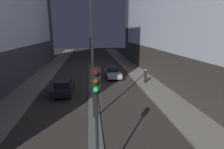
{
  "coord_description": "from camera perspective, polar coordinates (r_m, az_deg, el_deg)",
  "views": [
    {
      "loc": [
        -0.18,
        -2.67,
        6.38
      ],
      "look_at": [
        2.81,
        20.76,
        0.5
      ],
      "focal_mm": 28.0,
      "sensor_mm": 36.0,
      "label": 1
    }
  ],
  "objects": [
    {
      "name": "traffic_light_near",
      "position": [
        6.42,
        -5.14,
        -9.77
      ],
      "size": [
        0.32,
        0.42,
        5.06
      ],
      "color": "black",
      "rests_on": "median_strip"
    },
    {
      "name": "traffic_light_mid",
      "position": [
        18.0,
        -6.65,
        5.64
      ],
      "size": [
        0.32,
        0.42,
        5.06
      ],
      "color": "black",
      "rests_on": "median_strip"
    },
    {
      "name": "median_strip",
      "position": [
        21.3,
        -6.47,
        -3.39
      ],
      "size": [
        0.87,
        33.33,
        0.11
      ],
      "color": "#56544F",
      "rests_on": "ground"
    },
    {
      "name": "pedestrian_on_right_sidewalk",
      "position": [
        21.77,
        10.87,
        -0.39
      ],
      "size": [
        0.4,
        0.4,
        1.73
      ],
      "color": "black",
      "rests_on": "sidewalk_right"
    },
    {
      "name": "car_right_lane",
      "position": [
        24.69,
        0.25,
        0.78
      ],
      "size": [
        1.9,
        4.63,
        1.47
      ],
      "color": "#B2B2B7",
      "rests_on": "ground"
    },
    {
      "name": "car_left_lane",
      "position": [
        18.73,
        -15.52,
        -3.92
      ],
      "size": [
        1.83,
        4.25,
        1.57
      ],
      "color": "black",
      "rests_on": "ground"
    },
    {
      "name": "traffic_light_far",
      "position": [
        32.06,
        -7.01,
        9.26
      ],
      "size": [
        0.32,
        0.42,
        5.06
      ],
      "color": "black",
      "rests_on": "median_strip"
    },
    {
      "name": "street_lamp",
      "position": [
        12.01,
        -6.57,
        12.58
      ],
      "size": [
        0.45,
        0.45,
        9.67
      ],
      "color": "black",
      "rests_on": "median_strip"
    }
  ]
}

